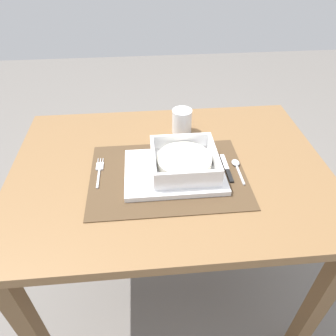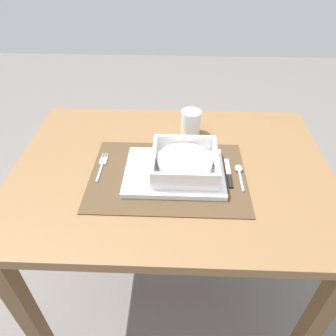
% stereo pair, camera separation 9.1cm
% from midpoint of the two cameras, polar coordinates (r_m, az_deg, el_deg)
% --- Properties ---
extents(ground_plane, '(6.00, 6.00, 0.00)m').
position_cam_midpoint_polar(ground_plane, '(1.54, 2.27, -21.44)').
color(ground_plane, slate).
extents(dining_table, '(0.98, 0.71, 0.73)m').
position_cam_midpoint_polar(dining_table, '(1.04, 3.14, -4.47)').
color(dining_table, brown).
rests_on(dining_table, ground).
extents(placemat, '(0.46, 0.33, 0.00)m').
position_cam_midpoint_polar(placemat, '(0.93, 2.80, -1.46)').
color(placemat, '#4C3823').
rests_on(placemat, dining_table).
extents(serving_plate, '(0.29, 0.22, 0.02)m').
position_cam_midpoint_polar(serving_plate, '(0.93, 3.99, -0.84)').
color(serving_plate, white).
rests_on(serving_plate, placemat).
extents(porridge_bowl, '(0.19, 0.19, 0.06)m').
position_cam_midpoint_polar(porridge_bowl, '(0.92, 5.91, 0.78)').
color(porridge_bowl, white).
rests_on(porridge_bowl, serving_plate).
extents(fork, '(0.02, 0.14, 0.00)m').
position_cam_midpoint_polar(fork, '(0.98, -9.31, 0.52)').
color(fork, silver).
rests_on(fork, placemat).
extents(spoon, '(0.02, 0.11, 0.01)m').
position_cam_midpoint_polar(spoon, '(0.97, 15.50, -0.66)').
color(spoon, silver).
rests_on(spoon, placemat).
extents(butter_knife, '(0.01, 0.13, 0.01)m').
position_cam_midpoint_polar(butter_knife, '(0.95, 13.75, -1.33)').
color(butter_knife, black).
rests_on(butter_knife, placemat).
extents(drinking_glass, '(0.07, 0.07, 0.09)m').
position_cam_midpoint_polar(drinking_glass, '(1.11, 6.55, 7.94)').
color(drinking_glass, white).
rests_on(drinking_glass, dining_table).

